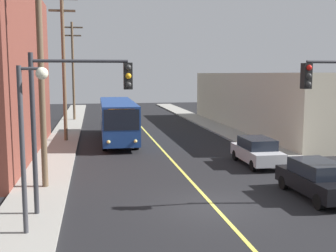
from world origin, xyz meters
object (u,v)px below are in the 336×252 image
at_px(utility_pole_near, 40,57).
at_px(utility_pole_mid, 64,60).
at_px(parked_car_silver, 257,151).
at_px(street_lamp_left, 29,125).
at_px(utility_pole_far, 73,67).
at_px(traffic_signal_left_corner, 76,103).
at_px(parked_car_black, 317,179).
at_px(city_bus, 117,118).

xyz_separation_m(utility_pole_near, utility_pole_mid, (0.10, 13.73, 0.31)).
relative_size(parked_car_silver, street_lamp_left, 0.80).
relative_size(utility_pole_mid, utility_pole_far, 1.05).
distance_m(parked_car_silver, utility_pole_far, 28.68).
height_order(traffic_signal_left_corner, street_lamp_left, traffic_signal_left_corner).
xyz_separation_m(parked_car_black, street_lamp_left, (-11.60, -2.32, 2.90)).
bearing_deg(traffic_signal_left_corner, utility_pole_near, 113.17).
distance_m(city_bus, parked_car_black, 18.74).
height_order(utility_pole_mid, street_lamp_left, utility_pole_mid).
relative_size(parked_car_black, utility_pole_near, 0.41).
xyz_separation_m(utility_pole_near, traffic_signal_left_corner, (1.64, -3.84, -1.83)).
distance_m(utility_pole_near, traffic_signal_left_corner, 4.56).
distance_m(parked_car_silver, traffic_signal_left_corner, 12.77).
xyz_separation_m(parked_car_silver, street_lamp_left, (-11.53, -8.90, 2.90)).
distance_m(traffic_signal_left_corner, street_lamp_left, 2.45).
height_order(city_bus, parked_car_black, city_bus).
bearing_deg(parked_car_black, utility_pole_far, 109.96).
relative_size(parked_car_black, parked_car_silver, 1.00).
bearing_deg(city_bus, traffic_signal_left_corner, -98.23).
xyz_separation_m(parked_car_black, parked_car_silver, (-0.07, 6.58, 0.00)).
distance_m(utility_pole_mid, street_lamp_left, 19.68).
relative_size(city_bus, traffic_signal_left_corner, 2.03).
bearing_deg(parked_car_black, street_lamp_left, -168.71).
distance_m(parked_car_silver, utility_pole_mid, 16.72).
height_order(city_bus, utility_pole_far, utility_pole_far).
bearing_deg(city_bus, utility_pole_near, -107.01).
bearing_deg(city_bus, parked_car_silver, -54.13).
relative_size(parked_car_black, utility_pole_mid, 0.38).
height_order(city_bus, parked_car_silver, city_bus).
height_order(parked_car_black, utility_pole_near, utility_pole_near).
distance_m(parked_car_black, parked_car_silver, 6.58).
distance_m(city_bus, street_lamp_left, 19.88).
height_order(utility_pole_mid, traffic_signal_left_corner, utility_pole_mid).
bearing_deg(parked_car_black, parked_car_silver, 90.58).
relative_size(utility_pole_far, traffic_signal_left_corner, 1.83).
relative_size(parked_car_silver, utility_pole_far, 0.40).
distance_m(parked_car_silver, street_lamp_left, 14.85).
bearing_deg(utility_pole_near, street_lamp_left, -87.72).
bearing_deg(utility_pole_near, parked_car_silver, 14.96).
bearing_deg(traffic_signal_left_corner, parked_car_silver, 34.63).
bearing_deg(utility_pole_near, city_bus, 72.99).
height_order(city_bus, utility_pole_near, utility_pole_near).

